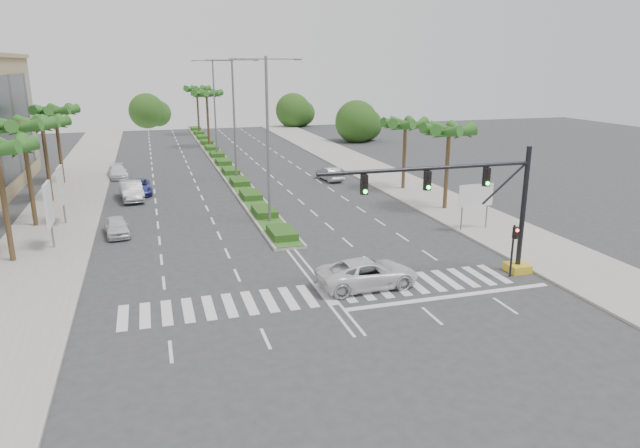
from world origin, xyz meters
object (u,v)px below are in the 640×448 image
at_px(car_parked_a, 117,226).
at_px(car_crossing, 368,273).
at_px(car_parked_d, 118,172).
at_px(car_parked_b, 131,191).
at_px(car_right, 330,174).
at_px(car_parked_c, 139,187).

bearing_deg(car_parked_a, car_crossing, -53.52).
distance_m(car_parked_a, car_parked_d, 21.74).
bearing_deg(car_parked_b, car_crossing, -69.87).
xyz_separation_m(car_parked_d, car_right, (20.70, -7.65, 0.04)).
distance_m(car_parked_a, car_parked_b, 10.89).
bearing_deg(car_right, car_parked_b, 2.56).
bearing_deg(car_parked_c, car_parked_b, -107.38).
bearing_deg(car_parked_c, car_crossing, -69.68).
xyz_separation_m(car_parked_a, car_parked_b, (0.82, 10.85, 0.17)).
relative_size(car_crossing, car_right, 1.34).
bearing_deg(car_parked_c, car_right, -0.35).
distance_m(car_parked_a, car_crossing, 19.07).
relative_size(car_parked_c, car_parked_d, 1.08).
relative_size(car_parked_c, car_crossing, 0.86).
bearing_deg(car_parked_c, car_parked_d, 100.49).
relative_size(car_parked_a, car_parked_c, 0.80).
bearing_deg(car_right, car_crossing, 69.28).
height_order(car_crossing, car_right, car_crossing).
distance_m(car_parked_b, car_parked_c, 2.34).
bearing_deg(car_right, car_parked_d, -27.29).
relative_size(car_parked_a, car_right, 0.93).
xyz_separation_m(car_parked_b, car_parked_c, (0.57, 2.26, -0.16)).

